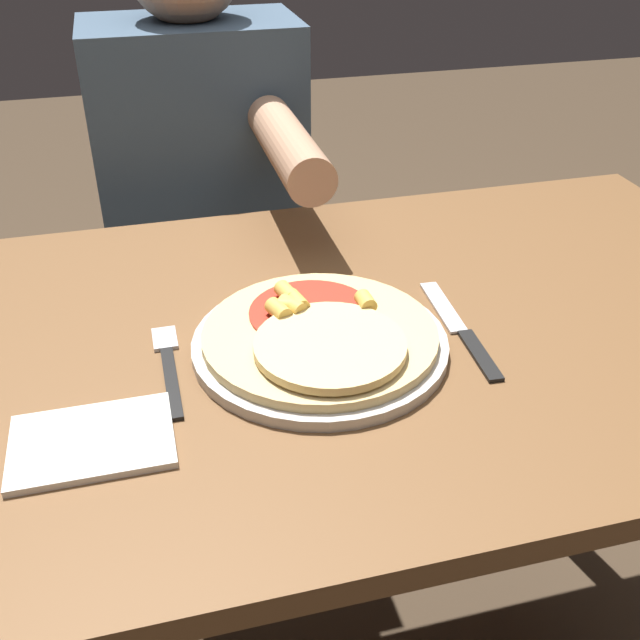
% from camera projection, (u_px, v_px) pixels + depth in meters
% --- Properties ---
extents(dining_table, '(1.23, 0.72, 0.77)m').
position_uv_depth(dining_table, '(341.00, 407.00, 0.98)').
color(dining_table, brown).
rests_on(dining_table, ground_plane).
extents(plate, '(0.30, 0.30, 0.01)m').
position_uv_depth(plate, '(320.00, 344.00, 0.87)').
color(plate, beige).
rests_on(plate, dining_table).
extents(pizza, '(0.27, 0.27, 0.04)m').
position_uv_depth(pizza, '(320.00, 334.00, 0.85)').
color(pizza, '#DBBC7A').
rests_on(pizza, plate).
extents(fork, '(0.03, 0.18, 0.00)m').
position_uv_depth(fork, '(169.00, 363.00, 0.84)').
color(fork, black).
rests_on(fork, dining_table).
extents(knife, '(0.03, 0.22, 0.00)m').
position_uv_depth(knife, '(460.00, 329.00, 0.90)').
color(knife, black).
rests_on(knife, dining_table).
extents(napkin, '(0.16, 0.11, 0.01)m').
position_uv_depth(napkin, '(92.00, 441.00, 0.73)').
color(napkin, silver).
rests_on(napkin, dining_table).
extents(person_diner, '(0.36, 0.52, 1.20)m').
position_uv_depth(person_diner, '(206.00, 202.00, 1.40)').
color(person_diner, '#2D2D38').
rests_on(person_diner, ground_plane).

